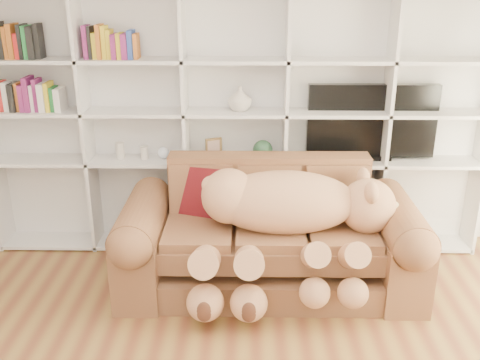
{
  "coord_description": "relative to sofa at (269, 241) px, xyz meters",
  "views": [
    {
      "loc": [
        0.11,
        -2.28,
        2.42
      ],
      "look_at": [
        0.05,
        1.63,
        0.92
      ],
      "focal_mm": 40.0,
      "sensor_mm": 36.0,
      "label": 1
    }
  ],
  "objects": [
    {
      "name": "wall_back",
      "position": [
        -0.29,
        0.86,
        0.97
      ],
      "size": [
        5.0,
        0.02,
        2.7
      ],
      "primitive_type": "cube",
      "color": "silver",
      "rests_on": "floor"
    },
    {
      "name": "bookshelf",
      "position": [
        -0.53,
        0.73,
        0.93
      ],
      "size": [
        4.43,
        0.35,
        2.4
      ],
      "color": "silver",
      "rests_on": "floor"
    },
    {
      "name": "sofa",
      "position": [
        0.0,
        0.0,
        0.0
      ],
      "size": [
        2.4,
        1.04,
        1.01
      ],
      "color": "brown",
      "rests_on": "floor"
    },
    {
      "name": "teddy_bear",
      "position": [
        0.12,
        -0.2,
        0.3
      ],
      "size": [
        1.66,
        0.94,
        0.96
      ],
      "rotation": [
        0.0,
        0.0,
        0.15
      ],
      "color": "tan",
      "rests_on": "sofa"
    },
    {
      "name": "throw_pillow",
      "position": [
        -0.52,
        0.17,
        0.35
      ],
      "size": [
        0.49,
        0.37,
        0.46
      ],
      "primitive_type": "cube",
      "rotation": [
        -0.24,
        0.0,
        -0.32
      ],
      "color": "#530E15",
      "rests_on": "sofa"
    },
    {
      "name": "tv",
      "position": [
        0.92,
        0.72,
        0.82
      ],
      "size": [
        1.14,
        0.18,
        0.68
      ],
      "color": "black",
      "rests_on": "bookshelf"
    },
    {
      "name": "picture_frame",
      "position": [
        -0.49,
        0.67,
        0.59
      ],
      "size": [
        0.15,
        0.09,
        0.19
      ],
      "primitive_type": "cube",
      "rotation": [
        0.0,
        0.0,
        0.42
      ],
      "color": "brown",
      "rests_on": "bookshelf"
    },
    {
      "name": "green_vase",
      "position": [
        -0.05,
        0.67,
        0.57
      ],
      "size": [
        0.18,
        0.18,
        0.18
      ],
      "primitive_type": "sphere",
      "color": "#2C5737",
      "rests_on": "bookshelf"
    },
    {
      "name": "figurine_tall",
      "position": [
        -1.33,
        0.67,
        0.56
      ],
      "size": [
        0.09,
        0.09,
        0.15
      ],
      "primitive_type": "cylinder",
      "rotation": [
        0.0,
        0.0,
        0.31
      ],
      "color": "beige",
      "rests_on": "bookshelf"
    },
    {
      "name": "figurine_short",
      "position": [
        -1.11,
        0.67,
        0.54
      ],
      "size": [
        0.08,
        0.08,
        0.12
      ],
      "primitive_type": "cylinder",
      "rotation": [
        0.0,
        0.0,
        0.1
      ],
      "color": "beige",
      "rests_on": "bookshelf"
    },
    {
      "name": "snow_globe",
      "position": [
        -0.94,
        0.67,
        0.54
      ],
      "size": [
        0.11,
        0.11,
        0.11
      ],
      "primitive_type": "sphere",
      "color": "silver",
      "rests_on": "bookshelf"
    },
    {
      "name": "shelf_vase",
      "position": [
        -0.25,
        0.67,
        1.04
      ],
      "size": [
        0.26,
        0.26,
        0.21
      ],
      "primitive_type": "imported",
      "rotation": [
        0.0,
        0.0,
        0.31
      ],
      "color": "beige",
      "rests_on": "bookshelf"
    }
  ]
}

